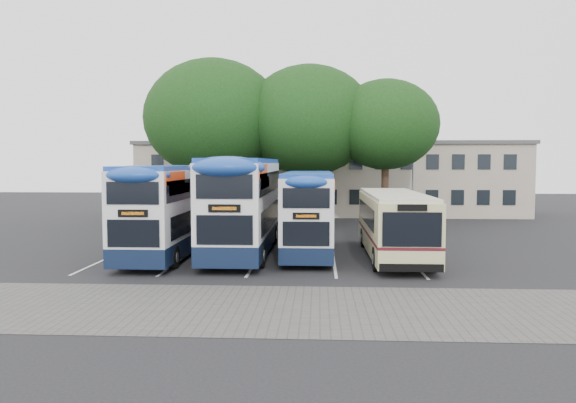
% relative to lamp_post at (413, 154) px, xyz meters
% --- Properties ---
extents(ground, '(120.00, 120.00, 0.00)m').
position_rel_lamp_post_xyz_m(ground, '(-6.00, -19.97, -5.08)').
color(ground, black).
rests_on(ground, ground).
extents(paving_strip, '(40.00, 6.00, 0.01)m').
position_rel_lamp_post_xyz_m(paving_strip, '(-8.00, -24.97, -5.08)').
color(paving_strip, '#595654').
rests_on(paving_strip, ground).
extents(bay_lines, '(14.12, 11.00, 0.01)m').
position_rel_lamp_post_xyz_m(bay_lines, '(-9.75, -14.97, -5.08)').
color(bay_lines, silver).
rests_on(bay_lines, ground).
extents(depot_building, '(32.40, 8.40, 6.20)m').
position_rel_lamp_post_xyz_m(depot_building, '(-6.00, 7.02, -1.93)').
color(depot_building, '#A69786').
rests_on(depot_building, ground).
extents(lamp_post, '(0.25, 1.05, 9.06)m').
position_rel_lamp_post_xyz_m(lamp_post, '(0.00, 0.00, 0.00)').
color(lamp_post, gray).
rests_on(lamp_post, ground).
extents(tree_left, '(9.84, 9.84, 11.79)m').
position_rel_lamp_post_xyz_m(tree_left, '(-14.44, -1.97, 2.52)').
color(tree_left, black).
rests_on(tree_left, ground).
extents(tree_mid, '(9.06, 9.06, 11.28)m').
position_rel_lamp_post_xyz_m(tree_mid, '(-7.64, -2.13, 2.34)').
color(tree_mid, black).
rests_on(tree_mid, ground).
extents(tree_right, '(7.22, 7.22, 10.10)m').
position_rel_lamp_post_xyz_m(tree_right, '(-2.41, -3.13, 1.93)').
color(tree_right, black).
rests_on(tree_right, ground).
extents(bus_dd_left, '(2.51, 10.34, 4.31)m').
position_rel_lamp_post_xyz_m(bus_dd_left, '(-14.11, -15.39, -2.71)').
color(bus_dd_left, '#0E1934').
rests_on(bus_dd_left, ground).
extents(bus_dd_mid, '(2.70, 11.12, 4.64)m').
position_rel_lamp_post_xyz_m(bus_dd_mid, '(-10.58, -14.77, -2.53)').
color(bus_dd_mid, '#0E1934').
rests_on(bus_dd_mid, ground).
extents(bus_dd_right, '(2.32, 9.56, 3.98)m').
position_rel_lamp_post_xyz_m(bus_dd_right, '(-7.44, -14.51, -2.89)').
color(bus_dd_right, '#0E1934').
rests_on(bus_dd_right, ground).
extents(bus_single, '(2.60, 10.20, 3.04)m').
position_rel_lamp_post_xyz_m(bus_single, '(-3.41, -15.32, -3.36)').
color(bus_single, '#CAC687').
rests_on(bus_single, ground).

